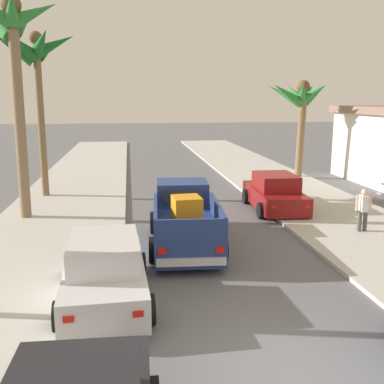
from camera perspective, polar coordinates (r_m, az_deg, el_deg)
The scene contains 12 objects.
ground_plane at distance 8.40m, azimuth 12.69°, elevation -21.76°, with size 160.00×160.00×0.00m, color slate.
sidewalk_left at distance 19.26m, azimuth -15.58°, elevation -2.39°, with size 4.88×60.00×0.12m, color beige.
sidewalk_right at distance 20.66m, azimuth 14.94°, elevation -1.42°, with size 4.88×60.00×0.12m, color beige.
curb_left at distance 19.15m, azimuth -12.49°, elevation -2.34°, with size 0.16×60.00×0.10m, color silver.
curb_right at distance 20.28m, azimuth 12.22°, elevation -1.55°, with size 0.16×60.00×0.10m, color silver.
pickup_truck at distance 14.46m, azimuth -0.92°, elevation -3.54°, with size 2.44×5.31×1.80m.
car_left_near at distance 19.23m, azimuth 10.29°, elevation -0.17°, with size 2.12×4.30×1.54m.
car_left_mid at distance 10.74m, azimuth -10.83°, elevation -9.74°, with size 2.14×4.31×1.54m.
palm_tree_left_fore at distance 26.91m, azimuth 13.38°, elevation 11.19°, with size 3.60×3.19×5.59m.
palm_tree_left_mid at distance 18.45m, azimuth -21.41°, elevation 16.75°, with size 3.39×3.33×8.17m.
palm_tree_right_mid at distance 22.09m, azimuth -19.03°, elevation 15.60°, with size 3.66×4.05×7.55m.
pedestrian at distance 16.56m, azimuth 20.61°, elevation -1.94°, with size 0.57×0.41×1.59m.
Camera 1 is at (-2.63, -6.53, 4.59)m, focal length 42.69 mm.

